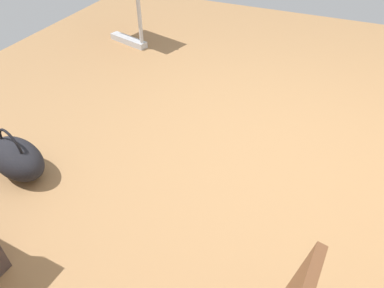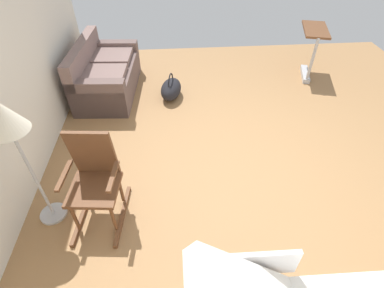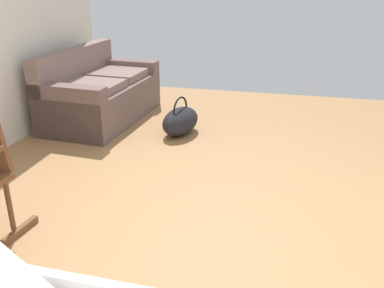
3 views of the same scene
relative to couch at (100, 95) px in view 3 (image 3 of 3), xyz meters
The scene contains 3 objects.
ground_plane 2.87m from the couch, 133.01° to the right, with size 7.27×7.27×0.00m, color #9E7247.
couch is the anchor object (origin of this frame).
duffel_bag 1.12m from the couch, 104.05° to the right, with size 0.62×0.45×0.43m.
Camera 3 is at (-2.61, -0.16, 1.69)m, focal length 39.68 mm.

